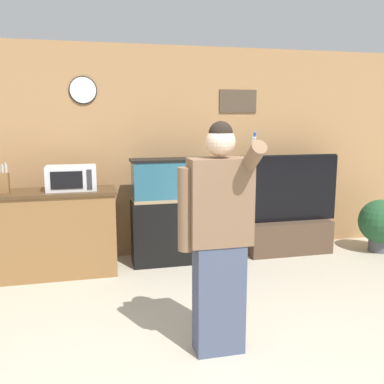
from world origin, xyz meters
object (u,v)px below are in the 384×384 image
Objects in this scene: person_standing at (218,236)px; tv_on_stand at (288,225)px; knife_block at (2,182)px; microwave at (71,178)px; aquarium_on_stand at (177,211)px; counter_island at (40,234)px; potted_plant at (381,223)px.

tv_on_stand is at bearing 52.62° from person_standing.
tv_on_stand is (3.38, 0.14, -0.70)m from knife_block.
knife_block is at bearing -178.26° from microwave.
aquarium_on_stand is 2.06m from person_standing.
person_standing is (1.45, -1.95, 0.42)m from counter_island.
knife_block is (-0.71, -0.02, -0.02)m from microwave.
potted_plant is at bearing -1.62° from counter_island.
tv_on_stand reaches higher than counter_island.
potted_plant is at bearing -11.28° from tv_on_stand.
knife_block reaches higher than microwave.
microwave is 2.76m from tv_on_stand.
aquarium_on_stand reaches higher than counter_island.
potted_plant is at bearing -1.27° from knife_block.
microwave is 3.93m from potted_plant.
aquarium_on_stand is 1.84× the size of potted_plant.
aquarium_on_stand is at bearing 3.15° from knife_block.
person_standing reaches higher than knife_block.
knife_block is at bearing 132.87° from person_standing.
knife_block reaches higher than tv_on_stand.
aquarium_on_stand is 2.69m from potted_plant.
counter_island is 0.97× the size of person_standing.
aquarium_on_stand is at bearing 3.18° from counter_island.
aquarium_on_stand is (1.56, 0.09, 0.15)m from counter_island.
aquarium_on_stand reaches higher than microwave.
potted_plant is at bearing 33.38° from person_standing.
tv_on_stand is at bearing 2.49° from microwave.
knife_block reaches higher than counter_island.
counter_island is at bearing -179.49° from microwave.
counter_island is 1.27× the size of tv_on_stand.
tv_on_stand reaches higher than potted_plant.
counter_island is 1.57m from aquarium_on_stand.
tv_on_stand is at bearing 2.33° from knife_block.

